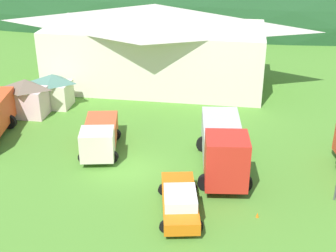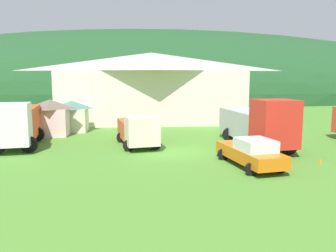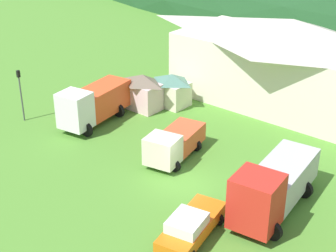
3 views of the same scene
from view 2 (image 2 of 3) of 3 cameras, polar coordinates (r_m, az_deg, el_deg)
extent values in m
plane|color=#4C842D|center=(23.64, 1.93, -4.23)|extent=(200.00, 200.00, 0.00)
ellipsoid|color=#1E4723|center=(84.20, -2.84, 4.80)|extent=(158.42, 60.00, 30.78)
cube|color=silver|center=(38.65, -2.70, 4.83)|extent=(19.37, 8.23, 5.59)
pyramid|color=#B7B2A3|center=(38.61, -2.74, 10.44)|extent=(20.92, 8.89, 1.96)
cube|color=beige|center=(33.08, -15.40, 0.92)|extent=(2.71, 2.22, 2.10)
pyramid|color=#4C7A6B|center=(32.94, -15.49, 3.38)|extent=(2.93, 2.40, 0.74)
cube|color=beige|center=(31.23, -18.59, 0.55)|extent=(2.88, 2.01, 2.30)
pyramid|color=#6B5B4C|center=(31.07, -18.72, 3.39)|extent=(3.11, 2.17, 0.81)
cube|color=white|center=(24.98, -24.16, 0.24)|extent=(2.56, 2.31, 2.78)
cube|color=black|center=(24.81, -24.28, 1.60)|extent=(1.46, 1.75, 0.89)
cube|color=#E04C23|center=(28.35, -22.88, 0.62)|extent=(3.00, 5.14, 2.22)
cylinder|color=black|center=(25.03, -21.74, -2.84)|extent=(1.10, 0.30, 1.10)
cylinder|color=black|center=(29.07, -20.60, -1.30)|extent=(1.10, 0.30, 1.10)
cylinder|color=black|center=(29.39, -24.44, -1.41)|extent=(1.10, 0.30, 1.10)
cube|color=beige|center=(23.88, -4.24, -0.80)|extent=(2.48, 2.26, 1.92)
cube|color=black|center=(23.72, -4.21, 0.17)|extent=(1.43, 1.70, 0.61)
cube|color=#DB512D|center=(26.59, -5.43, -0.51)|extent=(2.82, 3.97, 1.35)
cylinder|color=black|center=(24.25, -2.06, -2.95)|extent=(0.80, 0.30, 0.80)
cylinder|color=black|center=(23.88, -6.40, -3.17)|extent=(0.80, 0.30, 0.80)
cylinder|color=black|center=(27.40, -3.71, -1.65)|extent=(0.80, 0.30, 0.80)
cylinder|color=black|center=(27.08, -7.56, -1.83)|extent=(0.80, 0.30, 0.80)
cube|color=red|center=(23.31, 17.00, 0.39)|extent=(2.74, 2.64, 3.04)
cube|color=black|center=(23.13, 17.21, 2.00)|extent=(1.54, 2.04, 0.97)
cube|color=#B2B2B7|center=(26.98, 12.90, 0.43)|extent=(3.13, 5.99, 1.96)
cylinder|color=black|center=(24.09, 19.14, -3.12)|extent=(1.10, 0.30, 1.10)
cylinder|color=black|center=(23.07, 14.46, -3.41)|extent=(1.10, 0.30, 1.10)
cylinder|color=black|center=(28.36, 14.14, -1.24)|extent=(1.10, 0.30, 1.10)
cylinder|color=black|center=(27.50, 10.03, -1.41)|extent=(1.10, 0.30, 1.10)
cube|color=orange|center=(20.41, 13.17, -4.48)|extent=(2.82, 5.42, 0.70)
cube|color=silver|center=(19.75, 14.09, -2.98)|extent=(2.08, 2.35, 0.62)
cylinder|color=black|center=(19.44, 17.75, -6.36)|extent=(0.68, 0.24, 0.68)
cylinder|color=black|center=(18.62, 13.52, -6.84)|extent=(0.68, 0.24, 0.68)
cylinder|color=black|center=(22.37, 12.82, -4.27)|extent=(0.68, 0.24, 0.68)
cylinder|color=black|center=(21.65, 9.00, -4.58)|extent=(0.68, 0.24, 0.68)
cone|color=orange|center=(22.38, 23.56, -5.65)|extent=(0.36, 0.36, 0.60)
camera|label=1|loc=(14.08, 110.47, 46.38)|focal=50.46mm
camera|label=3|loc=(23.29, 88.21, 33.26)|focal=54.37mm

